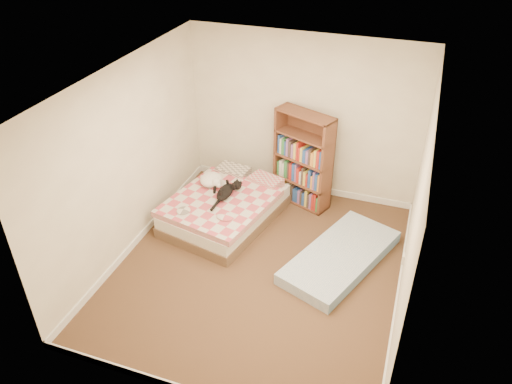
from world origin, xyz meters
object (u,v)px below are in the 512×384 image
(bed, at_px, (226,207))
(black_cat, at_px, (226,191))
(white_dog, at_px, (211,180))
(bookshelf, at_px, (303,170))
(floor_mattress, at_px, (340,257))

(bed, xyz_separation_m, black_cat, (0.01, -0.00, 0.28))
(black_cat, distance_m, white_dog, 0.35)
(bookshelf, distance_m, floor_mattress, 1.57)
(bed, bearing_deg, white_dog, 161.36)
(bookshelf, distance_m, white_dog, 1.37)
(bed, distance_m, white_dog, 0.45)
(floor_mattress, height_order, black_cat, black_cat)
(bed, relative_size, white_dog, 4.76)
(floor_mattress, distance_m, white_dog, 2.18)
(white_dog, bearing_deg, bookshelf, 17.47)
(bookshelf, relative_size, white_dog, 3.59)
(bookshelf, bearing_deg, bed, -115.87)
(floor_mattress, bearing_deg, white_dog, -174.57)
(floor_mattress, xyz_separation_m, black_cat, (-1.76, 0.40, 0.41))
(bookshelf, height_order, white_dog, bookshelf)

